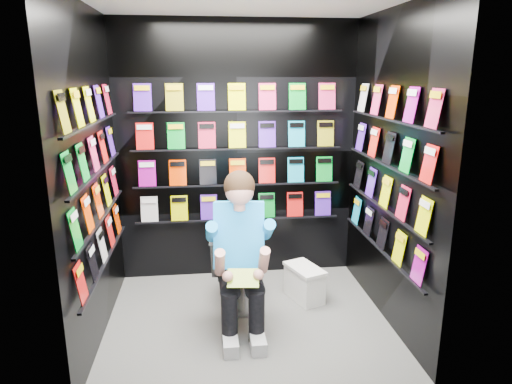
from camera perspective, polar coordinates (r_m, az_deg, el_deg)
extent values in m
plane|color=slate|center=(4.13, -1.04, -15.70)|extent=(2.40, 2.40, 0.00)
plane|color=white|center=(3.60, -1.25, 22.89)|extent=(2.40, 2.40, 0.00)
cube|color=black|center=(4.62, -2.36, 4.87)|extent=(2.40, 0.04, 2.60)
cube|color=black|center=(2.68, 0.98, -2.35)|extent=(2.40, 0.04, 2.60)
cube|color=black|center=(3.73, -19.82, 1.62)|extent=(0.04, 2.00, 2.60)
cube|color=black|center=(3.95, 16.50, 2.57)|extent=(0.04, 2.00, 2.60)
imported|color=white|center=(4.26, -2.50, -9.10)|extent=(0.50, 0.79, 0.73)
cube|color=white|center=(4.42, 6.06, -11.41)|extent=(0.34, 0.45, 0.30)
cube|color=white|center=(4.35, 6.12, -9.49)|extent=(0.37, 0.47, 0.03)
cube|color=green|center=(3.51, -1.62, -10.71)|extent=(0.25, 0.17, 0.10)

